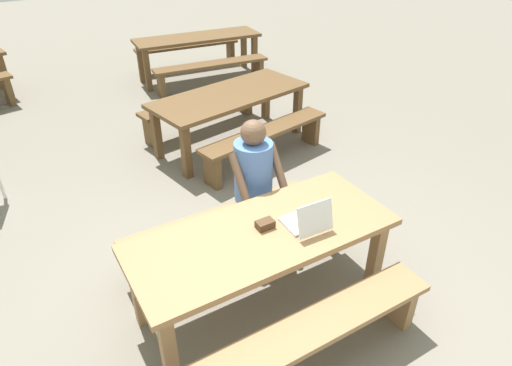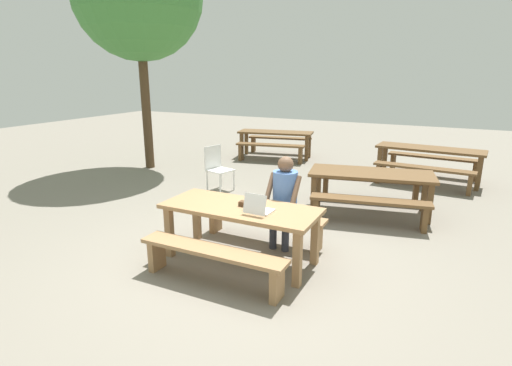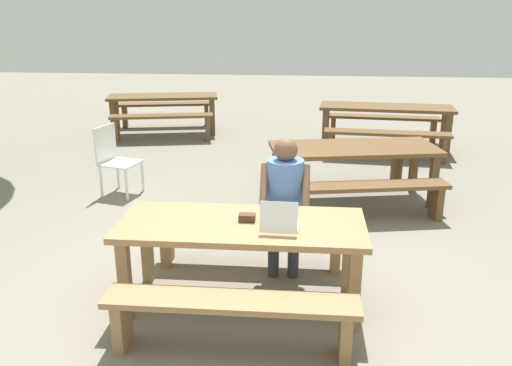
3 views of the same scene
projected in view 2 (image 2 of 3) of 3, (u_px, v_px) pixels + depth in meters
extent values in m
plane|color=gray|center=(241.00, 259.00, 5.21)|extent=(30.00, 30.00, 0.00)
cube|color=#9E754C|center=(240.00, 208.00, 5.02)|extent=(1.96, 0.82, 0.05)
cube|color=#9E754C|center=(169.00, 232.00, 5.23)|extent=(0.09, 0.09, 0.67)
cube|color=#9E754C|center=(297.00, 259.00, 4.47)|extent=(0.09, 0.09, 0.67)
cube|color=#9E754C|center=(197.00, 217.00, 5.76)|extent=(0.09, 0.09, 0.67)
cube|color=#9E754C|center=(315.00, 239.00, 5.01)|extent=(0.09, 0.09, 0.67)
cube|color=#9E754C|center=(212.00, 251.00, 4.52)|extent=(1.80, 0.30, 0.05)
cube|color=#9E754C|center=(157.00, 254.00, 4.92)|extent=(0.08, 0.24, 0.39)
cube|color=#9E754C|center=(277.00, 284.00, 4.23)|extent=(0.08, 0.24, 0.39)
cube|color=#9E754C|center=(264.00, 214.00, 5.68)|extent=(1.80, 0.30, 0.05)
cube|color=#9E754C|center=(216.00, 219.00, 6.08)|extent=(0.08, 0.24, 0.39)
cube|color=#9E754C|center=(317.00, 238.00, 5.40)|extent=(0.08, 0.24, 0.39)
cube|color=white|center=(261.00, 211.00, 4.83)|extent=(0.30, 0.25, 0.02)
cube|color=white|center=(255.00, 204.00, 4.67)|extent=(0.29, 0.08, 0.23)
cube|color=#0F1933|center=(255.00, 204.00, 4.68)|extent=(0.27, 0.06, 0.21)
cube|color=#4C331E|center=(244.00, 204.00, 5.02)|extent=(0.13, 0.08, 0.06)
cylinder|color=#333847|center=(273.00, 234.00, 5.48)|extent=(0.10, 0.10, 0.43)
cylinder|color=#333847|center=(285.00, 236.00, 5.40)|extent=(0.10, 0.10, 0.43)
cube|color=#333847|center=(282.00, 215.00, 5.45)|extent=(0.28, 0.28, 0.12)
cylinder|color=#517AC6|center=(285.00, 191.00, 5.45)|extent=(0.33, 0.33, 0.55)
cylinder|color=brown|center=(270.00, 189.00, 5.43)|extent=(0.07, 0.32, 0.41)
cylinder|color=brown|center=(295.00, 192.00, 5.27)|extent=(0.07, 0.32, 0.41)
sphere|color=brown|center=(286.00, 164.00, 5.35)|extent=(0.21, 0.21, 0.21)
cube|color=white|center=(220.00, 170.00, 8.12)|extent=(0.54, 0.54, 0.02)
cube|color=white|center=(213.00, 157.00, 8.19)|extent=(0.13, 0.43, 0.46)
cylinder|color=white|center=(220.00, 184.00, 7.92)|extent=(0.04, 0.04, 0.41)
cylinder|color=white|center=(234.00, 180.00, 8.19)|extent=(0.04, 0.04, 0.41)
cylinder|color=white|center=(207.00, 181.00, 8.16)|extent=(0.04, 0.04, 0.41)
cylinder|color=white|center=(221.00, 177.00, 8.43)|extent=(0.04, 0.04, 0.41)
cube|color=brown|center=(371.00, 174.00, 6.78)|extent=(2.14, 1.21, 0.05)
cube|color=brown|center=(314.00, 195.00, 6.81)|extent=(0.11, 0.11, 0.66)
cube|color=brown|center=(429.00, 204.00, 6.34)|extent=(0.11, 0.11, 0.66)
cube|color=brown|center=(318.00, 185.00, 7.41)|extent=(0.11, 0.11, 0.66)
cube|color=brown|center=(425.00, 193.00, 6.94)|extent=(0.11, 0.11, 0.66)
cube|color=brown|center=(370.00, 200.00, 6.23)|extent=(1.84, 0.64, 0.05)
cube|color=brown|center=(317.00, 209.00, 6.50)|extent=(0.12, 0.25, 0.40)
cube|color=brown|center=(424.00, 219.00, 6.08)|extent=(0.12, 0.25, 0.40)
cube|color=brown|center=(370.00, 179.00, 7.47)|extent=(1.84, 0.64, 0.05)
cube|color=brown|center=(326.00, 187.00, 7.74)|extent=(0.12, 0.25, 0.40)
cube|color=brown|center=(416.00, 194.00, 7.32)|extent=(0.12, 0.25, 0.40)
cube|color=brown|center=(276.00, 132.00, 11.16)|extent=(2.11, 1.02, 0.05)
cube|color=brown|center=(242.00, 145.00, 11.28)|extent=(0.11, 0.11, 0.68)
cube|color=brown|center=(307.00, 148.00, 10.81)|extent=(0.11, 0.11, 0.68)
cube|color=brown|center=(246.00, 143.00, 11.71)|extent=(0.11, 0.11, 0.68)
cube|color=brown|center=(309.00, 146.00, 11.23)|extent=(0.11, 0.11, 0.68)
cube|color=brown|center=(270.00, 145.00, 10.66)|extent=(1.85, 0.64, 0.05)
cube|color=brown|center=(241.00, 152.00, 10.93)|extent=(0.12, 0.25, 0.43)
cube|color=brown|center=(300.00, 156.00, 10.51)|extent=(0.12, 0.25, 0.43)
cube|color=brown|center=(280.00, 138.00, 11.79)|extent=(1.85, 0.64, 0.05)
cube|color=brown|center=(253.00, 145.00, 12.07)|extent=(0.12, 0.25, 0.43)
cube|color=brown|center=(307.00, 147.00, 11.65)|extent=(0.12, 0.25, 0.43)
cube|color=brown|center=(430.00, 149.00, 8.69)|extent=(2.23, 0.85, 0.05)
cube|color=brown|center=(379.00, 163.00, 9.10)|extent=(0.10, 0.10, 0.70)
cube|color=brown|center=(479.00, 174.00, 8.10)|extent=(0.10, 0.10, 0.70)
cube|color=brown|center=(385.00, 159.00, 9.48)|extent=(0.10, 0.10, 0.70)
cube|color=brown|center=(480.00, 169.00, 8.49)|extent=(0.10, 0.10, 0.70)
cube|color=brown|center=(423.00, 168.00, 8.25)|extent=(1.98, 0.47, 0.05)
cube|color=brown|center=(379.00, 173.00, 8.75)|extent=(0.10, 0.25, 0.41)
cube|color=brown|center=(470.00, 185.00, 7.87)|extent=(0.10, 0.25, 0.41)
cube|color=brown|center=(433.00, 157.00, 9.29)|extent=(1.98, 0.47, 0.05)
cube|color=brown|center=(393.00, 162.00, 9.80)|extent=(0.10, 0.25, 0.41)
cube|color=brown|center=(475.00, 171.00, 8.91)|extent=(0.10, 0.25, 0.41)
cylinder|color=#4C3823|center=(146.00, 104.00, 9.77)|extent=(0.22, 0.22, 3.14)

